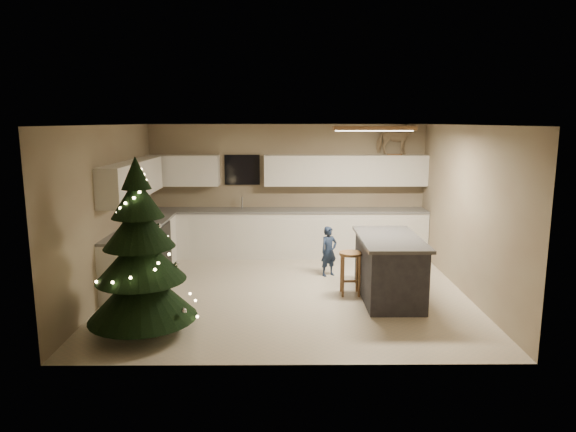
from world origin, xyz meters
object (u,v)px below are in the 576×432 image
object	(u,v)px
bar_stool	(350,263)
christmas_tree	(141,263)
toddler	(329,251)
island	(389,267)
rocking_horse	(395,139)

from	to	relation	value
bar_stool	christmas_tree	world-z (taller)	christmas_tree
christmas_tree	bar_stool	bearing A→B (deg)	27.48
toddler	bar_stool	bearing A→B (deg)	-105.36
island	toddler	world-z (taller)	island
island	christmas_tree	xyz separation A→B (m)	(-3.37, -1.28, 0.44)
island	rocking_horse	xyz separation A→B (m)	(0.59, 2.64, 1.84)
island	toddler	bearing A→B (deg)	124.75
bar_stool	toddler	size ratio (longest dim) A/B	0.77
island	bar_stool	size ratio (longest dim) A/B	2.53
christmas_tree	rocking_horse	distance (m)	5.75
island	rocking_horse	bearing A→B (deg)	77.41
toddler	rocking_horse	distance (m)	2.77
island	toddler	xyz separation A→B (m)	(-0.81, 1.16, -0.05)
island	bar_stool	xyz separation A→B (m)	(-0.56, 0.18, 0.03)
island	christmas_tree	world-z (taller)	christmas_tree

